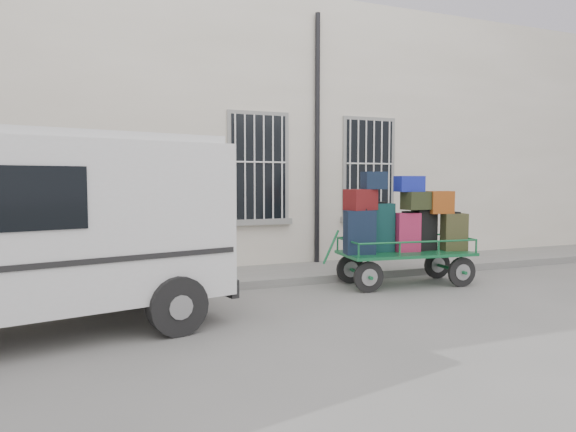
# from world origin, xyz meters

# --- Properties ---
(ground) EXTENTS (80.00, 80.00, 0.00)m
(ground) POSITION_xyz_m (0.00, 0.00, 0.00)
(ground) COLOR slate
(ground) RESTS_ON ground
(building) EXTENTS (24.00, 5.15, 6.00)m
(building) POSITION_xyz_m (0.00, 5.50, 3.00)
(building) COLOR beige
(building) RESTS_ON ground
(sidewalk) EXTENTS (24.00, 1.70, 0.15)m
(sidewalk) POSITION_xyz_m (0.00, 2.20, 0.07)
(sidewalk) COLOR slate
(sidewalk) RESTS_ON ground
(luggage_cart) EXTENTS (2.91, 1.38, 2.13)m
(luggage_cart) POSITION_xyz_m (1.66, 0.68, 1.05)
(luggage_cart) COLOR black
(luggage_cart) RESTS_ON ground
(van) EXTENTS (5.41, 3.18, 2.56)m
(van) POSITION_xyz_m (-4.64, -0.25, 1.47)
(van) COLOR silver
(van) RESTS_ON ground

